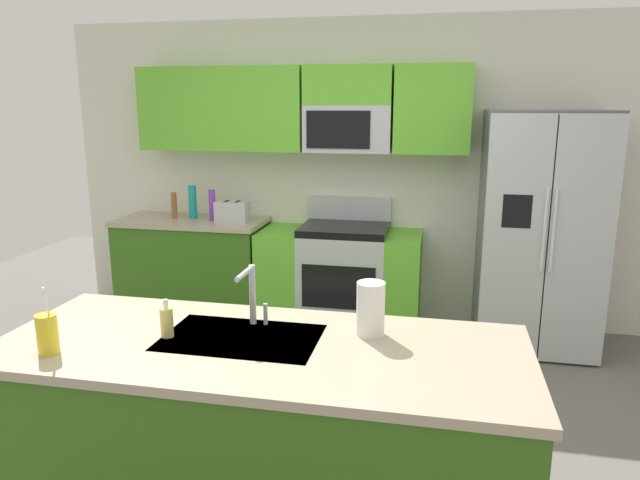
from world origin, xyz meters
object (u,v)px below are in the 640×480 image
at_px(toaster, 232,212).
at_px(sink_faucet, 252,291).
at_px(paper_towel_roll, 371,309).
at_px(drink_cup_yellow, 47,334).
at_px(bottle_purple, 212,205).
at_px(soap_dispenser, 167,322).
at_px(bottle_teal, 193,202).
at_px(refrigerator, 540,232).
at_px(pepper_mill, 174,205).
at_px(range_oven, 340,277).

xyz_separation_m(toaster, sink_faucet, (0.93, -2.28, 0.08)).
bearing_deg(toaster, paper_towel_roll, -57.08).
height_order(toaster, drink_cup_yellow, drink_cup_yellow).
bearing_deg(sink_faucet, drink_cup_yellow, -147.45).
bearing_deg(bottle_purple, drink_cup_yellow, -81.61).
bearing_deg(drink_cup_yellow, bottle_purple, 98.39).
bearing_deg(soap_dispenser, bottle_teal, 111.49).
bearing_deg(refrigerator, pepper_mill, 178.71).
xyz_separation_m(range_oven, refrigerator, (1.58, -0.07, 0.48)).
xyz_separation_m(drink_cup_yellow, paper_towel_roll, (1.26, 0.46, 0.04)).
distance_m(bottle_purple, sink_faucet, 2.56).
xyz_separation_m(bottle_teal, soap_dispenser, (1.01, -2.56, -0.08)).
xyz_separation_m(bottle_purple, sink_faucet, (1.12, -2.30, 0.03)).
bearing_deg(paper_towel_roll, refrigerator, 65.29).
height_order(bottle_purple, drink_cup_yellow, drink_cup_yellow).
xyz_separation_m(refrigerator, toaster, (-2.51, 0.02, 0.07)).
xyz_separation_m(refrigerator, bottle_teal, (-2.91, 0.11, 0.12)).
bearing_deg(bottle_purple, range_oven, 1.43).
bearing_deg(range_oven, toaster, -176.78).
bearing_deg(range_oven, paper_towel_roll, -76.99).
distance_m(drink_cup_yellow, soap_dispenser, 0.47).
bearing_deg(soap_dispenser, bottle_purple, 107.75).
xyz_separation_m(range_oven, bottle_purple, (-1.13, -0.03, 0.59)).
xyz_separation_m(soap_dispenser, paper_towel_roll, (0.86, 0.20, 0.05)).
xyz_separation_m(bottle_teal, sink_faucet, (1.33, -2.36, 0.02)).
bearing_deg(toaster, bottle_purple, 172.76).
bearing_deg(range_oven, pepper_mill, -179.90).
height_order(range_oven, refrigerator, refrigerator).
bearing_deg(drink_cup_yellow, range_oven, 75.51).
bearing_deg(pepper_mill, paper_towel_roll, -48.80).
height_order(toaster, pepper_mill, pepper_mill).
relative_size(refrigerator, bottle_purple, 6.87).
height_order(refrigerator, soap_dispenser, refrigerator).
height_order(bottle_purple, soap_dispenser, bottle_purple).
bearing_deg(range_oven, sink_faucet, -90.08).
xyz_separation_m(toaster, drink_cup_yellow, (0.21, -2.74, -0.01)).
xyz_separation_m(toaster, pepper_mill, (-0.56, 0.05, 0.03)).
bearing_deg(drink_cup_yellow, bottle_teal, 102.30).
height_order(sink_faucet, soap_dispenser, sink_faucet).
height_order(pepper_mill, drink_cup_yellow, drink_cup_yellow).
bearing_deg(bottle_purple, toaster, -7.24).
relative_size(toaster, drink_cup_yellow, 0.99).
height_order(toaster, paper_towel_roll, paper_towel_roll).
relative_size(toaster, sink_faucet, 0.99).
xyz_separation_m(refrigerator, paper_towel_roll, (-1.04, -2.25, 0.09)).
distance_m(bottle_teal, paper_towel_roll, 3.01).
bearing_deg(bottle_teal, refrigerator, -2.10).
xyz_separation_m(pepper_mill, soap_dispenser, (1.17, -2.53, -0.05)).
bearing_deg(toaster, sink_faucet, -67.75).
distance_m(refrigerator, pepper_mill, 3.07).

